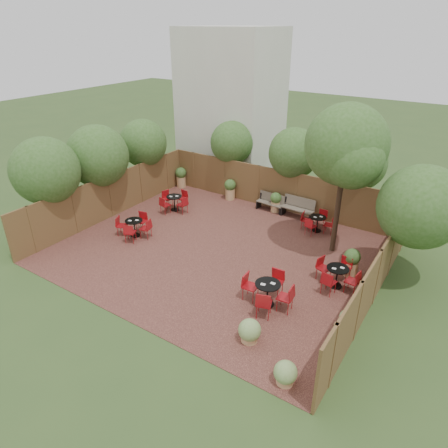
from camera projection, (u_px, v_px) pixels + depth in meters
The scene contains 13 objects.
ground at pixel (219, 251), 16.08m from camera, with size 80.00×80.00×0.00m, color #354F23.
courtyard_paving at pixel (218, 251), 16.08m from camera, with size 12.00×10.00×0.02m, color #321914.
fence_back at pixel (277, 189), 19.36m from camera, with size 12.00×0.08×2.00m, color brown.
fence_left at pixel (111, 196), 18.57m from camera, with size 0.08×10.00×2.00m, color brown.
fence_right at pixel (376, 277), 12.69m from camera, with size 0.08×10.00×2.00m, color brown.
neighbour_building at pixel (231, 106), 22.46m from camera, with size 5.00×4.00×8.00m, color beige.
overhang_foliage at pixel (211, 163), 17.31m from camera, with size 16.06×10.84×2.77m.
courtyard_tree at pixel (345, 150), 14.30m from camera, with size 3.01×2.95×5.76m.
park_bench_left at pixel (298, 207), 18.65m from camera, with size 1.56×0.55×0.95m.
park_bench_right at pixel (271, 202), 19.36m from camera, with size 1.39×0.54×0.84m.
bistro_tables at pixel (239, 243), 15.77m from camera, with size 10.21×7.30×0.93m.
planters at pixel (246, 201), 19.10m from camera, with size 11.14×4.09×1.10m.
low_shrubs at pixel (285, 341), 11.10m from camera, with size 2.74×3.52×0.71m.
Camera 1 is at (7.80, -11.47, 8.21)m, focal length 32.35 mm.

